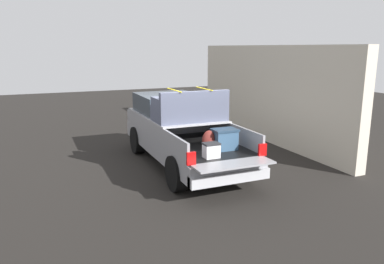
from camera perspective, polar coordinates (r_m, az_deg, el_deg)
The scene contains 3 objects.
ground_plane at distance 10.77m, azimuth -1.26°, elevation -5.06°, with size 40.00×40.00×0.00m, color black.
pickup_truck at distance 10.85m, azimuth -2.01°, elevation 0.44°, with size 6.05×2.06×2.23m.
building_facade at distance 13.84m, azimuth 11.16°, elevation 5.85°, with size 9.02×0.36×3.38m, color beige.
Camera 1 is at (-9.52, 3.80, 3.30)m, focal length 34.97 mm.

